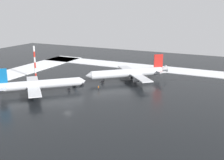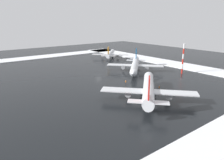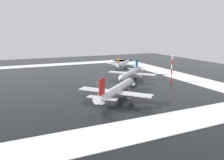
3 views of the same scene
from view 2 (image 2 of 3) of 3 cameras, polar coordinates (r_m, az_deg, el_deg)
ground_plane at (r=105.84m, az=-3.60°, el=1.43°), size 240.00×240.00×0.00m
snow_bank_far at (r=139.60m, az=13.60°, el=4.54°), size 152.00×16.00×0.25m
snow_bank_right at (r=164.44m, az=-17.05°, el=5.91°), size 14.00×116.00×0.25m
airplane_parked_portside at (r=73.46m, az=9.51°, el=-2.20°), size 28.54×30.02×11.08m
airplane_parked_starboard at (r=110.47m, az=6.00°, el=3.78°), size 26.57×27.47×10.25m
airplane_far_rear at (r=151.19m, az=-0.41°, el=6.88°), size 23.38×23.38×8.87m
pushback_tug at (r=95.76m, az=9.30°, el=0.53°), size 5.08×4.26×2.50m
ground_crew_by_nose_gear at (r=84.04m, az=12.22°, el=-1.98°), size 0.36×0.36×1.71m
ground_crew_near_tug at (r=89.81m, az=3.62°, el=-0.51°), size 0.36×0.36×1.71m
antenna_mast at (r=111.40m, az=18.04°, el=5.28°), size 0.70×0.70×14.71m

